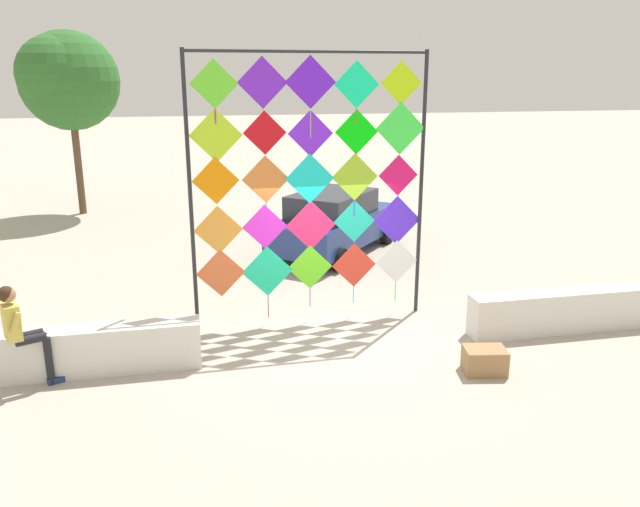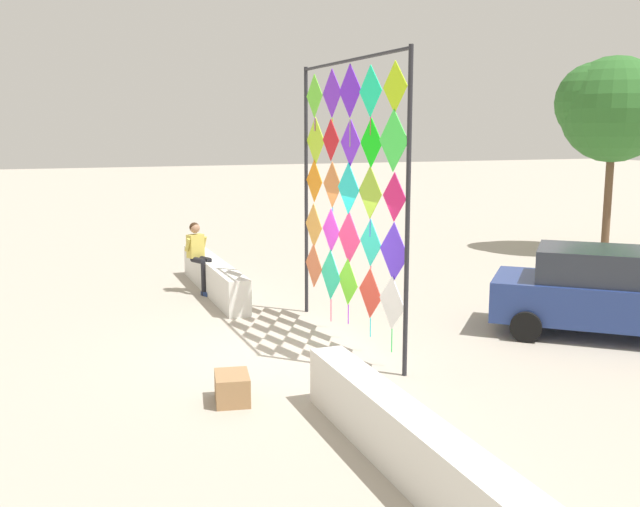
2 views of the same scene
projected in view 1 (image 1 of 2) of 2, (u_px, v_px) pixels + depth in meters
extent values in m
plane|color=#ADA393|center=(339.00, 344.00, 10.64)|extent=(120.00, 120.00, 0.00)
cube|color=silver|center=(41.00, 355.00, 9.38)|extent=(4.71, 0.46, 0.73)
cube|color=silver|center=(595.00, 308.00, 11.22)|extent=(4.71, 0.46, 0.73)
cylinder|color=#232328|center=(190.00, 197.00, 10.57)|extent=(0.07, 0.07, 4.80)
cylinder|color=#232328|center=(421.00, 188.00, 11.46)|extent=(0.07, 0.07, 4.80)
cylinder|color=#232328|center=(310.00, 51.00, 10.37)|extent=(4.13, 0.13, 0.06)
cube|color=orange|center=(221.00, 273.00, 11.03)|extent=(0.87, 0.03, 0.87)
cube|color=#1DDEA1|center=(267.00, 271.00, 11.22)|extent=(0.93, 0.03, 0.93)
cylinder|color=#E51658|center=(268.00, 307.00, 11.42)|extent=(0.02, 0.02, 0.42)
cube|color=#68EE22|center=(310.00, 267.00, 11.39)|extent=(0.82, 0.03, 0.82)
cylinder|color=#9E16E5|center=(310.00, 297.00, 11.56)|extent=(0.02, 0.02, 0.35)
cube|color=red|center=(354.00, 265.00, 11.60)|extent=(0.84, 0.03, 0.84)
cylinder|color=#16D3E5|center=(353.00, 295.00, 11.77)|extent=(0.02, 0.02, 0.32)
cube|color=white|center=(396.00, 262.00, 11.74)|extent=(0.83, 0.03, 0.83)
cylinder|color=#16E54C|center=(395.00, 292.00, 11.92)|extent=(0.02, 0.02, 0.37)
cube|color=orange|center=(218.00, 230.00, 10.82)|extent=(0.85, 0.03, 0.85)
cylinder|color=blue|center=(220.00, 266.00, 11.00)|extent=(0.02, 0.02, 0.44)
cube|color=#EC2EEB|center=(265.00, 227.00, 11.01)|extent=(0.79, 0.03, 0.79)
cube|color=#F4296F|center=(311.00, 225.00, 11.18)|extent=(0.91, 0.03, 0.91)
cylinder|color=#16E59E|center=(311.00, 261.00, 11.37)|extent=(0.02, 0.02, 0.43)
cube|color=#1ECFB7|center=(354.00, 221.00, 11.37)|extent=(0.77, 0.03, 0.77)
cylinder|color=red|center=(354.00, 250.00, 11.53)|extent=(0.02, 0.02, 0.32)
cube|color=#4F27ED|center=(397.00, 220.00, 11.54)|extent=(0.91, 0.03, 0.91)
cube|color=orange|center=(216.00, 181.00, 10.59)|extent=(0.80, 0.03, 0.80)
cube|color=orange|center=(266.00, 179.00, 10.79)|extent=(0.82, 0.03, 0.82)
cylinder|color=#1691E5|center=(266.00, 213.00, 10.96)|extent=(0.02, 0.02, 0.35)
cube|color=#16E3DE|center=(310.00, 179.00, 10.94)|extent=(0.88, 0.03, 0.88)
cube|color=#98CE28|center=(355.00, 177.00, 11.12)|extent=(0.85, 0.03, 0.85)
cylinder|color=#5A16E5|center=(354.00, 208.00, 11.29)|extent=(0.02, 0.02, 0.29)
cube|color=#E41262|center=(398.00, 175.00, 11.31)|extent=(0.74, 0.03, 0.74)
cube|color=#B0E621|center=(216.00, 135.00, 10.40)|extent=(0.89, 0.03, 0.89)
cylinder|color=#4F16E5|center=(218.00, 176.00, 10.60)|extent=(0.02, 0.02, 0.46)
cube|color=red|center=(265.00, 133.00, 10.55)|extent=(0.74, 0.03, 0.74)
cube|color=#7323F8|center=(310.00, 134.00, 10.75)|extent=(0.80, 0.03, 0.80)
cube|color=#05F108|center=(357.00, 132.00, 10.91)|extent=(0.78, 0.03, 0.78)
cylinder|color=#E516E2|center=(356.00, 162.00, 11.07)|extent=(0.02, 0.02, 0.26)
cube|color=#39F346|center=(400.00, 129.00, 11.05)|extent=(0.92, 0.03, 0.92)
cube|color=#63DA2C|center=(214.00, 84.00, 10.15)|extent=(0.80, 0.03, 0.80)
cylinder|color=#A316E5|center=(215.00, 117.00, 10.31)|extent=(0.02, 0.02, 0.25)
cube|color=#6E21D7|center=(262.00, 83.00, 10.34)|extent=(0.85, 0.03, 0.85)
cylinder|color=#8EE516|center=(263.00, 117.00, 10.50)|extent=(0.02, 0.02, 0.27)
cube|color=#631BE1|center=(310.00, 82.00, 10.50)|extent=(0.88, 0.03, 0.88)
cylinder|color=#9AE516|center=(311.00, 124.00, 10.70)|extent=(0.02, 0.02, 0.49)
cube|color=#11F4A0|center=(357.00, 84.00, 10.67)|extent=(0.80, 0.03, 0.80)
cylinder|color=#E51663|center=(356.00, 117.00, 10.83)|extent=(0.02, 0.02, 0.28)
cube|color=#B3E811|center=(401.00, 83.00, 10.85)|extent=(0.75, 0.03, 0.75)
cylinder|color=black|center=(49.00, 361.00, 9.17)|extent=(0.11, 0.11, 0.73)
cylinder|color=black|center=(31.00, 339.00, 8.95)|extent=(0.42, 0.28, 0.13)
cube|color=navy|center=(56.00, 380.00, 9.29)|extent=(0.26, 0.19, 0.09)
cylinder|color=black|center=(46.00, 357.00, 9.30)|extent=(0.11, 0.11, 0.73)
cylinder|color=black|center=(28.00, 335.00, 9.08)|extent=(0.42, 0.28, 0.13)
cube|color=navy|center=(53.00, 376.00, 9.42)|extent=(0.26, 0.19, 0.09)
cube|color=gold|center=(11.00, 322.00, 8.82)|extent=(0.33, 0.41, 0.52)
sphere|color=#A37556|center=(8.00, 295.00, 8.71)|extent=(0.22, 0.22, 0.22)
sphere|color=#382314|center=(6.00, 294.00, 8.69)|extent=(0.22, 0.22, 0.22)
cylinder|color=gold|center=(16.00, 323.00, 8.64)|extent=(0.19, 0.14, 0.31)
cylinder|color=gold|center=(10.00, 313.00, 8.99)|extent=(0.19, 0.14, 0.31)
cube|color=navy|center=(335.00, 228.00, 15.95)|extent=(3.94, 4.18, 0.72)
cube|color=#282D38|center=(332.00, 204.00, 15.65)|extent=(2.62, 2.70, 0.58)
cylinder|color=black|center=(330.00, 227.00, 17.60)|extent=(0.51, 0.54, 0.54)
cylinder|color=black|center=(387.00, 234.00, 16.80)|extent=(0.51, 0.54, 0.54)
cylinder|color=black|center=(277.00, 250.00, 15.30)|extent=(0.51, 0.54, 0.54)
cylinder|color=black|center=(340.00, 260.00, 14.50)|extent=(0.51, 0.54, 0.54)
cube|color=#9E754C|center=(485.00, 360.00, 9.59)|extent=(0.69, 0.55, 0.39)
cylinder|color=brown|center=(78.00, 163.00, 20.09)|extent=(0.23, 0.23, 3.27)
sphere|color=#2D6628|center=(69.00, 81.00, 19.38)|extent=(3.03, 3.03, 3.03)
sphere|color=#2D6628|center=(56.00, 74.00, 18.89)|extent=(2.30, 2.30, 2.30)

